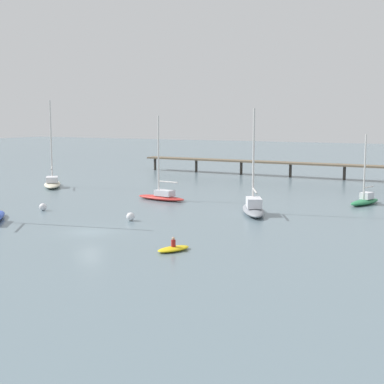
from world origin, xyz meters
TOP-DOWN VIEW (x-y plane):
  - ground_plane at (0.00, 0.00)m, footprint 400.00×400.00m
  - pier at (11.00, 55.89)m, footprint 60.02×3.48m
  - sailboat_red at (-5.05, 20.62)m, footprint 7.47×2.84m
  - sailboat_cream at (-27.10, 24.14)m, footprint 7.55×8.14m
  - sailboat_gray at (9.37, 16.69)m, footprint 6.10×8.78m
  - sailboat_green at (18.74, 29.53)m, footprint 3.28×6.33m
  - dinghy_yellow at (10.63, -2.61)m, footprint 2.32×3.25m
  - mooring_buoy_near at (-12.53, 6.97)m, footprint 0.85×0.85m
  - mooring_buoy_mid at (-0.04, 6.60)m, footprint 0.87×0.87m

SIDE VIEW (x-z plane):
  - ground_plane at x=0.00m, z-range 0.00..0.00m
  - dinghy_yellow at x=10.63m, z-range -0.37..0.77m
  - mooring_buoy_near at x=-12.53m, z-range 0.00..0.85m
  - mooring_buoy_mid at x=-0.04m, z-range 0.00..0.87m
  - sailboat_green at x=18.74m, z-range -3.67..4.91m
  - sailboat_red at x=-5.05m, z-range -4.76..6.07m
  - sailboat_cream at x=-27.10m, z-range -5.84..7.36m
  - sailboat_gray at x=9.37m, z-range -5.02..6.57m
  - pier at x=11.00m, z-range 0.00..6.72m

